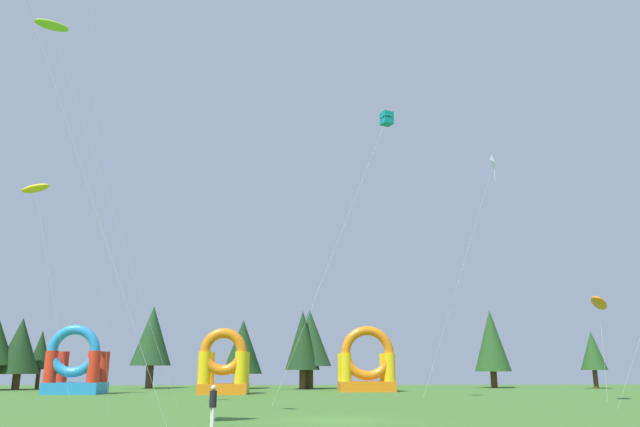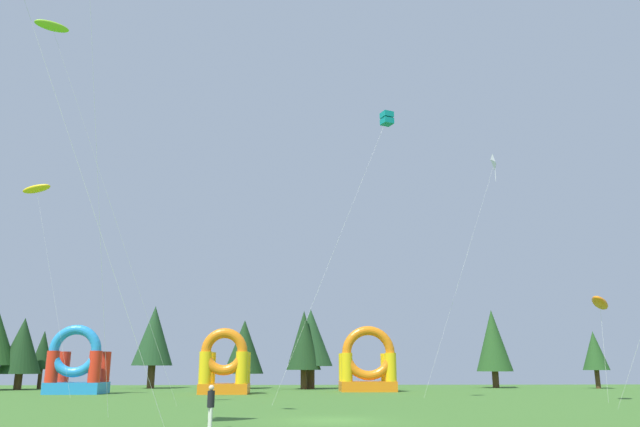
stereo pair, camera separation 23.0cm
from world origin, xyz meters
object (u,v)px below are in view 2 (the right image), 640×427
object	(u,v)px
kite_lime_parafoil	(52,27)
person_near_camera	(211,403)
inflatable_blue_arch	(225,370)
kite_white_diamond	(495,164)
kite_teal_box	(387,119)
inflatable_red_slide	(368,368)
kite_yellow_parafoil	(37,189)
kite_orange_parafoil	(600,303)
inflatable_yellow_castle	(77,369)

from	to	relation	value
kite_lime_parafoil	person_near_camera	distance (m)	28.68
kite_lime_parafoil	inflatable_blue_arch	world-z (taller)	kite_lime_parafoil
kite_lime_parafoil	kite_white_diamond	xyz separation A→B (m)	(35.12, 16.17, -3.54)
kite_teal_box	inflatable_red_slide	world-z (taller)	kite_teal_box
kite_white_diamond	person_near_camera	xyz separation A→B (m)	(-22.21, -26.41, -19.93)
kite_lime_parafoil	inflatable_blue_arch	size ratio (longest dim) A/B	4.07
kite_lime_parafoil	kite_teal_box	bearing A→B (deg)	19.64
kite_yellow_parafoil	kite_white_diamond	bearing A→B (deg)	-1.77
kite_white_diamond	inflatable_blue_arch	world-z (taller)	kite_white_diamond
kite_orange_parafoil	kite_white_diamond	xyz separation A→B (m)	(-5.10, 6.67, 13.64)
kite_teal_box	inflatable_yellow_castle	world-z (taller)	kite_teal_box
kite_teal_box	person_near_camera	world-z (taller)	kite_teal_box
kite_yellow_parafoil	inflatable_red_slide	xyz separation A→B (m)	(31.57, 10.88, -15.97)
kite_lime_parafoil	kite_yellow_parafoil	xyz separation A→B (m)	(-7.33, 17.48, -6.19)
kite_orange_parafoil	kite_teal_box	size ratio (longest dim) A/B	0.36
kite_teal_box	person_near_camera	xyz separation A→B (m)	(-10.82, -18.71, -20.94)
kite_teal_box	person_near_camera	size ratio (longest dim) A/B	12.81
kite_white_diamond	kite_teal_box	bearing A→B (deg)	-145.93
kite_white_diamond	kite_yellow_parafoil	xyz separation A→B (m)	(-42.45, 1.31, -2.64)
kite_teal_box	kite_yellow_parafoil	bearing A→B (deg)	163.82
kite_white_diamond	inflatable_red_slide	size ratio (longest dim) A/B	3.25
kite_lime_parafoil	kite_orange_parafoil	distance (m)	44.75
kite_teal_box	inflatable_yellow_castle	distance (m)	37.54
kite_white_diamond	person_near_camera	world-z (taller)	kite_white_diamond
kite_lime_parafoil	inflatable_yellow_castle	bearing A→B (deg)	100.22
person_near_camera	inflatable_blue_arch	bearing A→B (deg)	158.31
kite_white_diamond	inflatable_yellow_castle	size ratio (longest dim) A/B	3.38
person_near_camera	inflatable_blue_arch	xyz separation A→B (m)	(-3.07, 33.54, 1.21)
inflatable_blue_arch	inflatable_yellow_castle	bearing A→B (deg)	177.80
kite_white_diamond	inflatable_yellow_castle	xyz separation A→B (m)	(-39.41, 7.67, -18.67)
kite_teal_box	kite_lime_parafoil	bearing A→B (deg)	-160.36
kite_yellow_parafoil	inflatable_blue_arch	distance (m)	24.23
kite_teal_box	inflatable_blue_arch	xyz separation A→B (m)	(-13.89, 14.83, -19.73)
inflatable_yellow_castle	kite_lime_parafoil	bearing A→B (deg)	-79.78
kite_yellow_parafoil	inflatable_blue_arch	xyz separation A→B (m)	(17.17, 5.82, -16.08)
inflatable_blue_arch	inflatable_red_slide	world-z (taller)	inflatable_red_slide
inflatable_blue_arch	person_near_camera	bearing A→B (deg)	-84.78
kite_orange_parafoil	inflatable_yellow_castle	world-z (taller)	kite_orange_parafoil
kite_lime_parafoil	person_near_camera	size ratio (longest dim) A/B	14.14
kite_orange_parafoil	person_near_camera	bearing A→B (deg)	-144.14
inflatable_red_slide	kite_orange_parafoil	bearing A→B (deg)	-49.72
kite_orange_parafoil	inflatable_blue_arch	world-z (taller)	kite_orange_parafoil
kite_white_diamond	inflatable_blue_arch	size ratio (longest dim) A/B	3.55
kite_lime_parafoil	inflatable_red_slide	distance (m)	43.39
kite_teal_box	inflatable_blue_arch	world-z (taller)	kite_teal_box
inflatable_red_slide	kite_teal_box	bearing A→B (deg)	-91.44
kite_lime_parafoil	kite_orange_parafoil	xyz separation A→B (m)	(40.22, 9.50, -17.18)
kite_white_diamond	kite_teal_box	distance (m)	13.78
inflatable_yellow_castle	inflatable_red_slide	distance (m)	28.88
kite_white_diamond	person_near_camera	bearing A→B (deg)	-130.06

